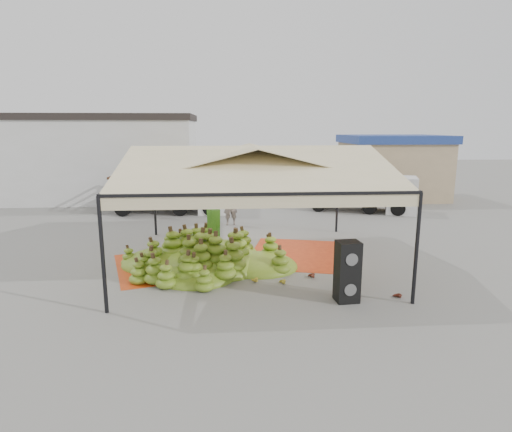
{
  "coord_description": "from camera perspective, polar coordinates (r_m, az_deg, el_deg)",
  "views": [
    {
      "loc": [
        -0.94,
        -14.38,
        4.63
      ],
      "look_at": [
        0.2,
        1.5,
        1.3
      ],
      "focal_mm": 30.0,
      "sensor_mm": 36.0,
      "label": 1
    }
  ],
  "objects": [
    {
      "name": "hand_yellow_b",
      "position": [
        12.98,
        3.25,
        -8.65
      ],
      "size": [
        0.47,
        0.41,
        0.19
      ],
      "primitive_type": "ellipsoid",
      "rotation": [
        0.0,
        0.0,
        0.16
      ],
      "color": "gold",
      "rests_on": "ground"
    },
    {
      "name": "ground",
      "position": [
        15.13,
        -0.35,
        -6.0
      ],
      "size": [
        90.0,
        90.0,
        0.0
      ],
      "primitive_type": "plane",
      "color": "slate",
      "rests_on": "ground"
    },
    {
      "name": "truck_left",
      "position": [
        23.77,
        -10.47,
        3.64
      ],
      "size": [
        6.36,
        2.38,
        2.16
      ],
      "rotation": [
        0.0,
        0.0,
        -0.03
      ],
      "color": "#4C2F19",
      "rests_on": "ground"
    },
    {
      "name": "hanging_bunches",
      "position": [
        14.13,
        4.82,
        3.6
      ],
      "size": [
        4.74,
        0.24,
        0.2
      ],
      "color": "#336E16",
      "rests_on": "ground"
    },
    {
      "name": "hand_red_a",
      "position": [
        13.56,
        7.11,
        -7.79
      ],
      "size": [
        0.49,
        0.42,
        0.2
      ],
      "primitive_type": "ellipsoid",
      "rotation": [
        0.0,
        0.0,
        0.15
      ],
      "color": "#5F2215",
      "rests_on": "ground"
    },
    {
      "name": "hand_red_b",
      "position": [
        12.56,
        18.19,
        -10.02
      ],
      "size": [
        0.47,
        0.43,
        0.17
      ],
      "primitive_type": "ellipsoid",
      "rotation": [
        0.0,
        0.0,
        0.42
      ],
      "color": "#501C12",
      "rests_on": "ground"
    },
    {
      "name": "banana_leaves",
      "position": [
        15.22,
        -6.29,
        -5.96
      ],
      "size": [
        0.96,
        1.36,
        3.7
      ],
      "primitive_type": null,
      "color": "#3B741F",
      "rests_on": "ground"
    },
    {
      "name": "speaker_stack",
      "position": [
        11.78,
        12.09,
        -7.25
      ],
      "size": [
        0.65,
        0.58,
        1.67
      ],
      "rotation": [
        0.0,
        0.0,
        0.09
      ],
      "color": "black",
      "rests_on": "ground"
    },
    {
      "name": "vendor",
      "position": [
        20.42,
        -3.45,
        1.39
      ],
      "size": [
        0.76,
        0.57,
        1.89
      ],
      "primitive_type": "imported",
      "rotation": [
        0.0,
        0.0,
        3.32
      ],
      "color": "gray",
      "rests_on": "ground"
    },
    {
      "name": "hand_green",
      "position": [
        13.97,
        -7.68,
        -7.25
      ],
      "size": [
        0.51,
        0.49,
        0.18
      ],
      "primitive_type": "ellipsoid",
      "rotation": [
        0.0,
        0.0,
        -0.63
      ],
      "color": "#467117",
      "rests_on": "ground"
    },
    {
      "name": "banana_heap",
      "position": [
        14.46,
        -5.88,
        -4.16
      ],
      "size": [
        6.33,
        5.24,
        1.33
      ],
      "primitive_type": "ellipsoid",
      "rotation": [
        0.0,
        0.0,
        -0.02
      ],
      "color": "#507117",
      "rests_on": "ground"
    },
    {
      "name": "tarp_left",
      "position": [
        15.01,
        -10.55,
        -6.33
      ],
      "size": [
        4.8,
        4.67,
        0.01
      ],
      "primitive_type": "cube",
      "rotation": [
        0.0,
        0.0,
        0.29
      ],
      "color": "#CC4113",
      "rests_on": "ground"
    },
    {
      "name": "truck_right",
      "position": [
        24.53,
        14.47,
        3.43
      ],
      "size": [
        6.06,
        3.75,
        1.97
      ],
      "rotation": [
        0.0,
        0.0,
        -0.34
      ],
      "color": "#532C1B",
      "rests_on": "ground"
    },
    {
      "name": "tarp_right",
      "position": [
        15.97,
        6.35,
        -5.09
      ],
      "size": [
        4.72,
        4.86,
        0.01
      ],
      "primitive_type": "cube",
      "rotation": [
        0.0,
        0.0,
        -0.24
      ],
      "color": "#D94414",
      "rests_on": "ground"
    },
    {
      "name": "hand_yellow_a",
      "position": [
        13.16,
        -0.47,
        -8.33
      ],
      "size": [
        0.52,
        0.47,
        0.19
      ],
      "primitive_type": "ellipsoid",
      "rotation": [
        0.0,
        0.0,
        -0.35
      ],
      "color": "gold",
      "rests_on": "ground"
    },
    {
      "name": "building_white",
      "position": [
        29.85,
        -21.96,
        7.28
      ],
      "size": [
        14.3,
        6.3,
        5.4
      ],
      "color": "silver",
      "rests_on": "ground"
    },
    {
      "name": "canopy_tent",
      "position": [
        14.47,
        -0.37,
        6.54
      ],
      "size": [
        8.1,
        8.1,
        4.0
      ],
      "color": "black",
      "rests_on": "ground"
    },
    {
      "name": "building_tan",
      "position": [
        29.59,
        17.71,
        6.3
      ],
      "size": [
        6.3,
        5.3,
        4.1
      ],
      "color": "tan",
      "rests_on": "ground"
    }
  ]
}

